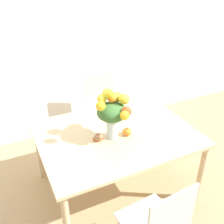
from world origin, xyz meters
The scene contains 7 objects.
ground_plane centered at (0.00, 0.00, 0.00)m, with size 12.00×12.00×0.00m, color tan.
wall_back centered at (0.00, 1.40, 1.35)m, with size 8.00×0.06×2.70m.
dining_table centered at (0.00, 0.00, 0.65)m, with size 1.51×1.15×0.73m.
flower_vase centered at (-0.06, -0.04, 1.01)m, with size 0.34×0.38×0.48m.
pumpkin centered at (0.08, -0.08, 0.76)m, with size 0.09×0.09×0.08m.
turkey_figurine centered at (-0.21, -0.04, 0.77)m, with size 0.09×0.13×0.08m.
dining_chair_near_window centered at (0.27, 0.95, 0.48)m, with size 0.47×0.47×0.92m.
Camera 1 is at (-0.96, -1.92, 2.18)m, focal length 42.00 mm.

